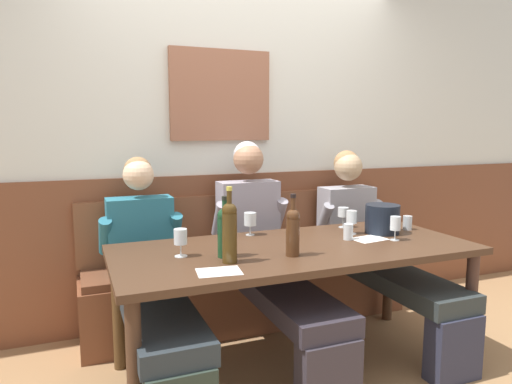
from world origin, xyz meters
TOP-DOWN VIEW (x-y plane):
  - ground_plane at (0.00, 0.00)m, footprint 6.80×6.80m
  - room_wall_back at (-0.00, 1.09)m, footprint 6.80×0.12m
  - wood_wainscot_panel at (0.00, 1.04)m, footprint 6.80×0.03m
  - wall_bench at (0.00, 0.83)m, footprint 2.38×0.42m
  - dining_table at (0.00, 0.13)m, footprint 2.08×0.90m
  - person_center_left_seat at (-0.79, 0.41)m, footprint 0.52×1.31m
  - person_left_seat at (-0.03, 0.44)m, footprint 0.53×1.32m
  - person_right_seat at (0.79, 0.43)m, footprint 0.52×1.32m
  - ice_bucket at (0.68, 0.22)m, footprint 0.22×0.22m
  - wine_bottle_green_tall at (-0.10, -0.05)m, footprint 0.07×0.07m
  - wine_bottle_clear_water at (-0.46, -0.04)m, footprint 0.08×0.08m
  - wine_bottle_amber_mid at (-0.45, 0.06)m, footprint 0.08×0.08m
  - wine_glass_near_bucket at (-0.66, 0.16)m, footprint 0.07×0.07m
  - wine_glass_mid_left at (0.63, 0.03)m, footprint 0.06×0.06m
  - wine_glass_center_rear at (0.53, 0.46)m, footprint 0.07×0.07m
  - wine_glass_left_end at (0.87, 0.44)m, footprint 0.06×0.06m
  - wine_glass_by_bottle at (-0.14, 0.49)m, footprint 0.08×0.08m
  - wine_glass_mid_right at (0.48, 0.27)m, footprint 0.07×0.07m
  - water_tumbler_right at (0.37, 0.15)m, footprint 0.06×0.06m
  - water_tumbler_center at (0.90, 0.24)m, footprint 0.06×0.06m
  - tasting_sheet_left_guest at (-0.55, -0.17)m, footprint 0.23×0.18m
  - tasting_sheet_right_guest at (0.50, 0.11)m, footprint 0.23×0.18m

SIDE VIEW (x-z plane):
  - ground_plane at x=0.00m, z-range -0.02..0.00m
  - wall_bench at x=0.00m, z-range -0.19..0.75m
  - wood_wainscot_panel at x=0.00m, z-range 0.00..1.09m
  - person_center_left_seat at x=-0.79m, z-range -0.03..1.21m
  - person_right_seat at x=0.79m, z-range -0.02..1.24m
  - person_left_seat at x=-0.03m, z-range -0.03..1.31m
  - dining_table at x=0.00m, z-range 0.30..1.04m
  - tasting_sheet_left_guest at x=-0.55m, z-range 0.75..0.75m
  - tasting_sheet_right_guest at x=0.50m, z-range 0.75..0.75m
  - water_tumbler_center at x=0.90m, z-range 0.75..0.84m
  - water_tumbler_right at x=0.37m, z-range 0.75..0.85m
  - ice_bucket at x=0.68m, z-range 0.75..0.94m
  - wine_glass_mid_left at x=0.63m, z-range 0.77..0.92m
  - wine_glass_by_bottle at x=-0.14m, z-range 0.77..0.92m
  - wine_glass_near_bucket at x=-0.66m, z-range 0.77..0.92m
  - wine_glass_left_end at x=0.87m, z-range 0.78..0.92m
  - wine_glass_center_rear at x=0.53m, z-range 0.78..0.92m
  - wine_glass_mid_right at x=0.48m, z-range 0.78..0.93m
  - wine_bottle_green_tall at x=-0.10m, z-range 0.72..1.06m
  - wine_bottle_amber_mid at x=-0.45m, z-range 0.73..1.05m
  - wine_bottle_clear_water at x=-0.46m, z-range 0.72..1.11m
  - room_wall_back at x=0.00m, z-range 0.00..2.80m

